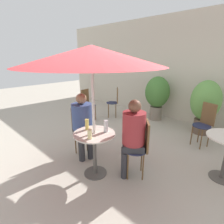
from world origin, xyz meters
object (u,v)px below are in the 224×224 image
(bistro_chair_4, at_px, (205,121))
(beer_glass_1, at_px, (106,126))
(seated_person_0, at_px, (133,133))
(bistro_chair_2, at_px, (115,100))
(bistro_chair_3, at_px, (87,102))
(potted_plant_1, at_px, (205,103))
(beer_glass_0, at_px, (90,134))
(beer_glass_2, at_px, (87,124))
(potted_plant_0, at_px, (157,94))
(bistro_chair_1, at_px, (81,127))
(umbrella, at_px, (92,56))
(seated_person_1, at_px, (83,121))
(bistro_chair_0, at_px, (141,144))
(cafe_table_near, at_px, (95,144))

(bistro_chair_4, relative_size, beer_glass_1, 4.99)
(bistro_chair_4, height_order, seated_person_0, seated_person_0)
(bistro_chair_2, distance_m, bistro_chair_4, 2.65)
(bistro_chair_3, bearing_deg, potted_plant_1, -74.83)
(bistro_chair_4, distance_m, beer_glass_0, 2.57)
(bistro_chair_2, height_order, beer_glass_2, bistro_chair_2)
(bistro_chair_2, bearing_deg, beer_glass_0, -7.13)
(beer_glass_0, relative_size, potted_plant_1, 0.11)
(beer_glass_1, distance_m, potted_plant_0, 2.94)
(bistro_chair_4, distance_m, potted_plant_0, 1.77)
(bistro_chair_4, xyz_separation_m, seated_person_0, (-0.50, -1.87, 0.19))
(seated_person_0, height_order, beer_glass_2, seated_person_0)
(beer_glass_0, distance_m, potted_plant_1, 3.13)
(bistro_chair_1, height_order, bistro_chair_2, same)
(potted_plant_1, xyz_separation_m, umbrella, (-0.73, -2.90, 1.08))
(seated_person_1, bearing_deg, umbrella, -90.00)
(beer_glass_2, bearing_deg, bistro_chair_1, 154.83)
(bistro_chair_0, relative_size, umbrella, 0.46)
(bistro_chair_4, xyz_separation_m, potted_plant_0, (-1.58, 0.76, 0.23))
(beer_glass_0, bearing_deg, bistro_chair_4, 70.55)
(beer_glass_2, height_order, potted_plant_0, potted_plant_0)
(cafe_table_near, bearing_deg, seated_person_1, 159.96)
(cafe_table_near, bearing_deg, beer_glass_1, 60.53)
(bistro_chair_3, height_order, beer_glass_1, bistro_chair_3)
(bistro_chair_0, height_order, seated_person_0, seated_person_0)
(bistro_chair_0, bearing_deg, umbrella, -90.00)
(beer_glass_0, bearing_deg, beer_glass_2, 147.72)
(bistro_chair_2, relative_size, bistro_chair_3, 1.00)
(bistro_chair_1, relative_size, bistro_chair_4, 1.00)
(beer_glass_0, xyz_separation_m, potted_plant_1, (0.63, 3.06, -0.02))
(bistro_chair_4, bearing_deg, seated_person_0, -85.87)
(bistro_chair_2, bearing_deg, bistro_chair_3, -70.04)
(bistro_chair_1, height_order, beer_glass_1, bistro_chair_1)
(bistro_chair_1, bearing_deg, beer_glass_2, -95.13)
(bistro_chair_2, relative_size, bistro_chair_4, 1.00)
(beer_glass_1, bearing_deg, potted_plant_1, 76.96)
(bistro_chair_4, bearing_deg, umbrella, -93.88)
(beer_glass_0, bearing_deg, bistro_chair_2, 125.82)
(cafe_table_near, xyz_separation_m, bistro_chair_0, (0.56, 0.47, 0.03))
(potted_plant_1, distance_m, umbrella, 3.18)
(bistro_chair_4, bearing_deg, bistro_chair_0, -83.30)
(bistro_chair_2, xyz_separation_m, beer_glass_0, (1.80, -2.49, 0.24))
(bistro_chair_2, relative_size, umbrella, 0.46)
(bistro_chair_2, relative_size, seated_person_0, 0.74)
(beer_glass_0, bearing_deg, bistro_chair_3, 142.15)
(seated_person_1, distance_m, beer_glass_1, 0.65)
(bistro_chair_2, relative_size, beer_glass_0, 6.64)
(bistro_chair_0, bearing_deg, seated_person_1, -116.40)
(seated_person_0, bearing_deg, bistro_chair_4, 125.21)
(beer_glass_0, bearing_deg, bistro_chair_0, 53.67)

